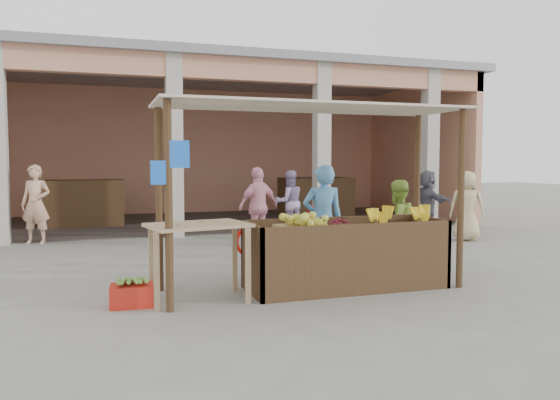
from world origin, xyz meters
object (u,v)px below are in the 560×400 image
object	(u,v)px
red_crate	(132,295)
vendor_blue	(323,217)
motorcycle	(284,230)
side_table	(198,235)
fruit_stall	(345,258)
vendor_green	(397,222)

from	to	relation	value
red_crate	vendor_blue	distance (m)	2.96
vendor_blue	motorcycle	world-z (taller)	vendor_blue
side_table	vendor_blue	world-z (taller)	vendor_blue
fruit_stall	red_crate	xyz separation A→B (m)	(-2.74, -0.08, -0.27)
fruit_stall	side_table	distance (m)	2.00
motorcycle	vendor_blue	bearing A→B (deg)	-173.53
side_table	red_crate	xyz separation A→B (m)	(-0.78, -0.03, -0.66)
fruit_stall	vendor_green	size ratio (longest dim) A/B	1.78
side_table	motorcycle	bearing A→B (deg)	41.45
vendor_green	vendor_blue	bearing A→B (deg)	-7.69
side_table	red_crate	size ratio (longest dim) A/B	2.65
red_crate	motorcycle	bearing A→B (deg)	47.87
motorcycle	vendor_green	bearing A→B (deg)	-134.64
vendor_green	motorcycle	size ratio (longest dim) A/B	0.81
fruit_stall	vendor_green	distance (m)	1.63
vendor_blue	motorcycle	bearing A→B (deg)	-78.33
red_crate	side_table	bearing A→B (deg)	6.49
fruit_stall	vendor_blue	distance (m)	0.90
vendor_blue	vendor_green	size ratio (longest dim) A/B	1.19
side_table	red_crate	world-z (taller)	side_table
red_crate	motorcycle	distance (m)	3.78
red_crate	vendor_blue	size ratio (longest dim) A/B	0.28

